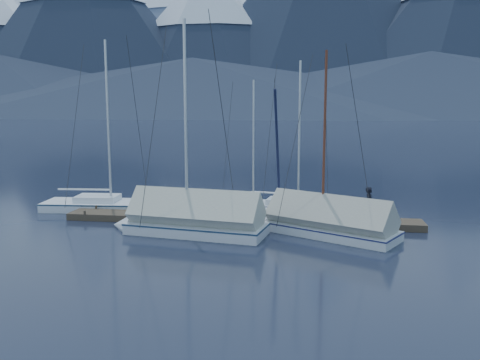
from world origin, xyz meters
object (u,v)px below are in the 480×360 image
sailboat_covered_far (184,222)px  person (369,204)px  sailboat_covered_near (319,224)px  sailboat_open_mid (261,212)px  sailboat_open_right (307,210)px  sailboat_open_left (121,207)px

sailboat_covered_far → person: size_ratio=6.42×
sailboat_covered_near → sailboat_open_mid: bearing=129.4°
sailboat_covered_near → sailboat_covered_far: (-6.24, -0.75, 0.06)m
sailboat_covered_far → person: (8.63, 2.35, 0.65)m
person → sailboat_open_mid: bearing=81.4°
sailboat_open_mid → sailboat_open_right: (2.47, 0.73, 0.02)m
sailboat_covered_near → sailboat_covered_far: size_ratio=0.87×
sailboat_covered_near → sailboat_covered_far: bearing=-173.1°
sailboat_open_left → sailboat_covered_far: bearing=-42.7°
sailboat_open_left → sailboat_open_right: 10.49m
sailboat_open_mid → sailboat_covered_near: bearing=-50.6°
sailboat_covered_far → person: sailboat_covered_far is taller
person → sailboat_covered_near: bearing=137.0°
sailboat_covered_near → person: bearing=33.7°
person → sailboat_open_right: bearing=59.2°
sailboat_open_mid → sailboat_covered_near: sailboat_covered_near is taller
sailboat_covered_far → sailboat_covered_near: bearing=6.9°
sailboat_open_left → sailboat_open_right: bearing=4.4°
sailboat_open_left → sailboat_open_mid: 7.99m
sailboat_covered_near → sailboat_covered_far: 6.29m
sailboat_open_right → sailboat_covered_near: (0.66, -4.54, 0.30)m
sailboat_open_left → sailboat_covered_far: size_ratio=0.97×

